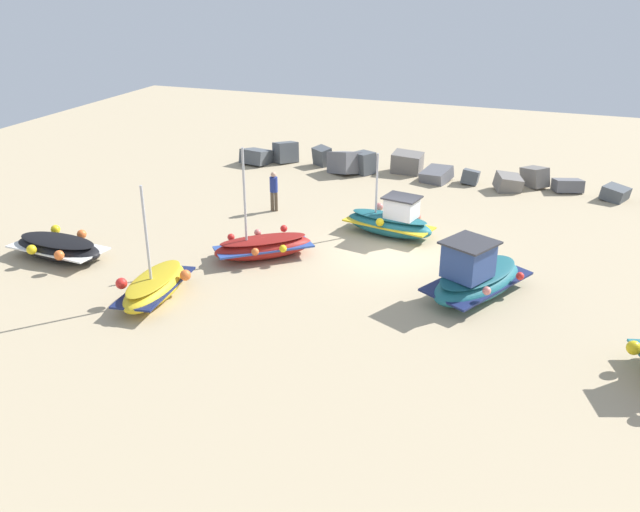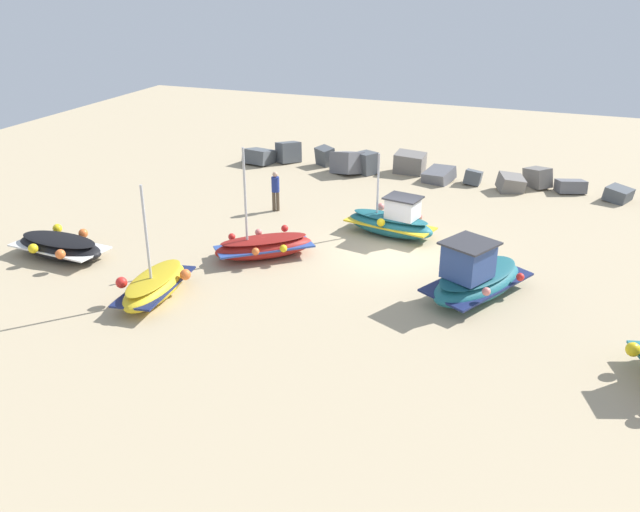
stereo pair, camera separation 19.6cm
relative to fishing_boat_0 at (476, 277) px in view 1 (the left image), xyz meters
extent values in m
plane|color=tan|center=(-3.25, 2.34, -0.63)|extent=(54.38, 54.38, 0.00)
ellipsoid|color=#1E6670|center=(0.05, 0.11, -0.23)|extent=(3.15, 4.14, 0.89)
cube|color=navy|center=(0.05, 0.11, -0.19)|extent=(3.11, 4.02, 0.15)
ellipsoid|color=#1A565F|center=(0.05, 0.11, 0.11)|extent=(2.75, 3.63, 0.20)
cube|color=#2D4784|center=(-0.21, -0.42, 0.69)|extent=(1.56, 1.59, 1.04)
cube|color=#333338|center=(-0.21, -0.42, 1.24)|extent=(1.81, 1.84, 0.06)
sphere|color=red|center=(1.25, 0.51, 0.00)|extent=(0.25, 0.25, 0.25)
sphere|color=yellow|center=(-0.75, 0.51, 0.01)|extent=(0.25, 0.25, 0.25)
sphere|color=#EA7F75|center=(0.46, -1.08, 0.12)|extent=(0.25, 0.25, 0.25)
ellipsoid|color=maroon|center=(-7.21, 0.43, -0.27)|extent=(3.48, 3.21, 0.82)
cube|color=#2D4C9E|center=(-7.21, 0.43, -0.24)|extent=(3.38, 3.12, 0.16)
ellipsoid|color=maroon|center=(-7.21, 0.43, 0.03)|extent=(3.04, 2.79, 0.21)
cylinder|color=#B7B7BC|center=(-7.66, 0.07, 1.68)|extent=(0.08, 0.08, 3.18)
sphere|color=red|center=(-8.42, 0.41, -0.04)|extent=(0.25, 0.25, 0.25)
sphere|color=orange|center=(-7.10, -0.45, -0.05)|extent=(0.25, 0.25, 0.25)
sphere|color=#EA7F75|center=(-7.69, 1.01, 0.00)|extent=(0.25, 0.25, 0.25)
sphere|color=yellow|center=(-6.37, 0.16, -0.07)|extent=(0.25, 0.25, 0.25)
sphere|color=red|center=(-6.95, 1.62, 0.03)|extent=(0.25, 0.25, 0.25)
sphere|color=yellow|center=(4.25, -2.73, -0.03)|extent=(0.36, 0.36, 0.36)
ellipsoid|color=gold|center=(-8.98, -3.52, -0.27)|extent=(1.58, 3.29, 0.79)
cube|color=navy|center=(-8.98, -3.52, -0.23)|extent=(1.59, 3.16, 0.11)
ellipsoid|color=gold|center=(-8.98, -3.52, 0.04)|extent=(1.37, 2.89, 0.16)
cylinder|color=#B7B7BC|center=(-8.96, -3.68, 1.54)|extent=(0.08, 0.08, 2.88)
sphere|color=red|center=(-9.67, -4.15, 0.04)|extent=(0.34, 0.34, 0.34)
sphere|color=orange|center=(-8.28, -2.89, -0.02)|extent=(0.34, 0.34, 0.34)
ellipsoid|color=#1E6670|center=(-3.73, 3.95, -0.24)|extent=(3.57, 1.95, 0.86)
cube|color=gold|center=(-3.73, 3.95, -0.20)|extent=(3.44, 1.93, 0.14)
ellipsoid|color=#1A565F|center=(-3.73, 3.95, 0.09)|extent=(3.14, 1.69, 0.19)
cube|color=white|center=(-3.26, 3.85, 0.52)|extent=(1.22, 1.07, 0.74)
cube|color=#333338|center=(-3.26, 3.85, 0.92)|extent=(1.42, 1.24, 0.06)
cylinder|color=#B7B7BC|center=(-4.28, 4.06, 1.27)|extent=(0.08, 0.08, 2.25)
sphere|color=#EA7F75|center=(-4.35, 4.84, 0.11)|extent=(0.30, 0.30, 0.30)
sphere|color=yellow|center=(-3.88, 3.21, 0.11)|extent=(0.30, 0.30, 0.30)
sphere|color=#EA7F75|center=(-2.81, 4.53, 0.01)|extent=(0.30, 0.30, 0.30)
ellipsoid|color=black|center=(-13.78, -2.02, -0.28)|extent=(3.55, 1.71, 0.74)
cube|color=white|center=(-13.78, -2.02, -0.25)|extent=(3.42, 1.74, 0.09)
ellipsoid|color=black|center=(-13.78, -2.02, 0.01)|extent=(3.13, 1.49, 0.14)
sphere|color=orange|center=(-12.94, -2.93, -0.04)|extent=(0.33, 0.33, 0.33)
sphere|color=orange|center=(-13.41, -1.20, -0.02)|extent=(0.33, 0.33, 0.33)
sphere|color=yellow|center=(-14.14, -2.83, -0.06)|extent=(0.33, 0.33, 0.33)
sphere|color=yellow|center=(-14.61, -1.10, -0.03)|extent=(0.33, 0.33, 0.33)
cylinder|color=brown|center=(-8.71, 4.94, -0.23)|extent=(0.14, 0.14, 0.82)
cylinder|color=brown|center=(-8.86, 4.90, -0.23)|extent=(0.14, 0.14, 0.82)
cylinder|color=navy|center=(-8.79, 4.92, 0.49)|extent=(0.32, 0.32, 0.61)
sphere|color=tan|center=(-8.79, 4.92, 0.90)|extent=(0.22, 0.22, 0.22)
cube|color=#4C5156|center=(-12.47, 11.11, -0.28)|extent=(1.48, 1.54, 0.90)
cube|color=#4C5156|center=(-11.20, 11.85, -0.13)|extent=(1.35, 1.46, 1.15)
cube|color=#4C5156|center=(-9.25, 11.90, -0.18)|extent=(1.11, 1.14, 1.04)
cube|color=slate|center=(-7.80, 11.03, -0.12)|extent=(1.77, 1.77, 1.38)
cube|color=#4C5156|center=(-6.93, 11.33, -0.13)|extent=(1.30, 1.20, 1.09)
cube|color=slate|center=(-4.99, 12.11, -0.15)|extent=(1.46, 1.14, 1.12)
cube|color=slate|center=(-3.39, 11.22, -0.35)|extent=(1.49, 1.65, 0.83)
cube|color=#4C5156|center=(-1.86, 11.41, -0.32)|extent=(0.80, 0.85, 0.82)
cube|color=slate|center=(-0.14, 10.94, -0.29)|extent=(1.43, 1.35, 0.96)
cube|color=slate|center=(0.91, 12.00, -0.20)|extent=(1.44, 1.44, 1.08)
cube|color=slate|center=(2.35, 11.73, -0.36)|extent=(1.45, 1.29, 0.67)
cube|color=#4C5156|center=(4.29, 11.22, -0.35)|extent=(1.34, 1.37, 0.71)
camera|label=1|loc=(1.94, -18.85, 8.69)|focal=37.94mm
camera|label=2|loc=(2.13, -18.78, 8.69)|focal=37.94mm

